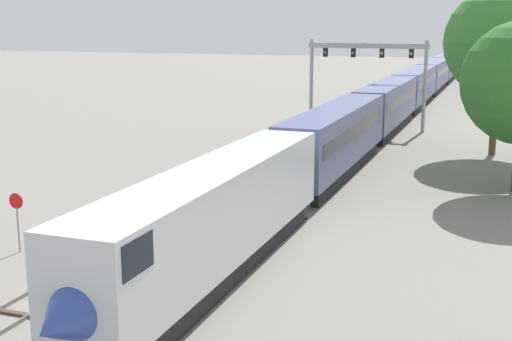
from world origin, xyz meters
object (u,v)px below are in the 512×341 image
(stop_sign, at_px, (17,214))
(trackside_tree_left, at_px, (500,42))
(passenger_train, at_px, (404,94))
(signal_gantry, at_px, (367,65))

(stop_sign, bearing_deg, trackside_tree_left, 58.91)
(passenger_train, distance_m, trackside_tree_left, 24.16)
(signal_gantry, distance_m, stop_sign, 44.75)
(stop_sign, height_order, trackside_tree_left, trackside_tree_left)
(trackside_tree_left, bearing_deg, signal_gantry, 141.06)
(passenger_train, height_order, stop_sign, passenger_train)
(passenger_train, xyz_separation_m, trackside_tree_left, (10.31, -20.86, 6.49))
(passenger_train, distance_m, signal_gantry, 11.63)
(stop_sign, xyz_separation_m, trackside_tree_left, (20.31, 33.68, 7.23))
(passenger_train, xyz_separation_m, signal_gantry, (-2.25, -10.72, 3.91))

